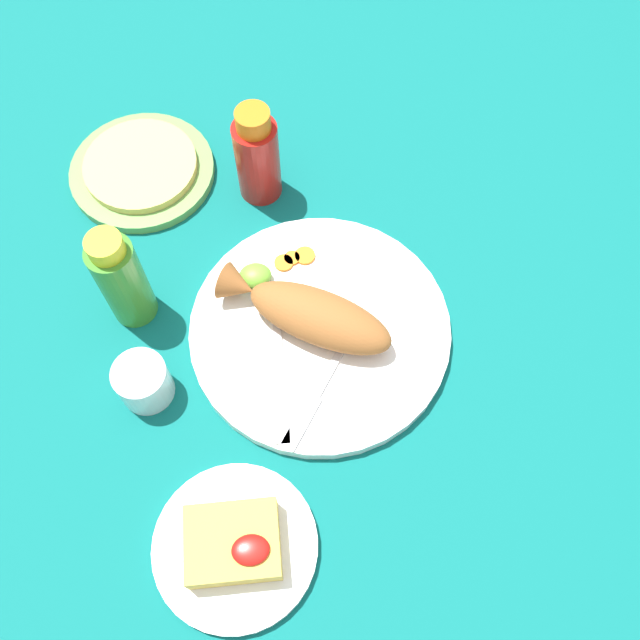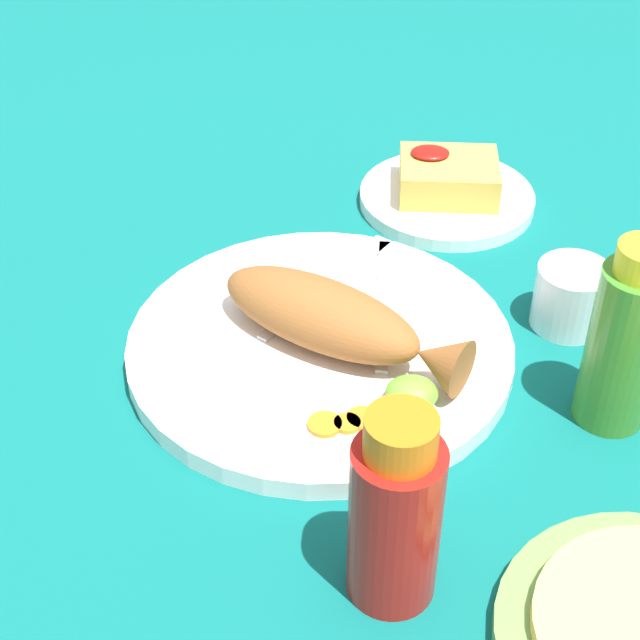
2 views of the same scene
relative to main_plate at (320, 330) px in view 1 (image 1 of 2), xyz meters
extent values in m
plane|color=#0C605B|center=(0.00, 0.00, -0.01)|extent=(4.00, 4.00, 0.00)
cylinder|color=white|center=(0.00, 0.00, 0.00)|extent=(0.32, 0.32, 0.02)
ellipsoid|color=#935628|center=(0.00, 0.00, 0.04)|extent=(0.19, 0.15, 0.05)
cone|color=#935628|center=(-0.10, 0.05, 0.04)|extent=(0.06, 0.06, 0.05)
cube|color=silver|center=(0.02, -0.04, 0.01)|extent=(0.07, 0.10, 0.00)
cube|color=silver|center=(-0.03, -0.12, 0.01)|extent=(0.05, 0.07, 0.00)
cube|color=silver|center=(-0.05, -0.02, 0.01)|extent=(0.01, 0.11, 0.00)
cube|color=silver|center=(-0.06, -0.11, 0.01)|extent=(0.02, 0.07, 0.00)
cylinder|color=orange|center=(-0.01, 0.10, 0.01)|extent=(0.03, 0.03, 0.00)
cylinder|color=orange|center=(-0.04, 0.09, 0.01)|extent=(0.02, 0.02, 0.00)
cylinder|color=orange|center=(-0.03, 0.10, 0.01)|extent=(0.02, 0.02, 0.00)
ellipsoid|color=#6BB233|center=(-0.07, 0.07, 0.02)|extent=(0.04, 0.03, 0.02)
cylinder|color=#B21914|center=(-0.06, 0.23, 0.05)|extent=(0.06, 0.06, 0.12)
cylinder|color=orange|center=(-0.06, 0.23, 0.13)|extent=(0.04, 0.04, 0.03)
cylinder|color=#3D8428|center=(-0.23, 0.06, 0.06)|extent=(0.06, 0.06, 0.14)
cylinder|color=yellow|center=(-0.23, 0.06, 0.14)|extent=(0.04, 0.04, 0.02)
cylinder|color=silver|center=(-0.21, -0.06, 0.02)|extent=(0.06, 0.06, 0.06)
cylinder|color=white|center=(-0.21, -0.06, 0.00)|extent=(0.05, 0.05, 0.03)
cylinder|color=white|center=(-0.12, -0.25, 0.00)|extent=(0.18, 0.18, 0.01)
cube|color=gold|center=(-0.12, -0.25, 0.02)|extent=(0.10, 0.08, 0.04)
ellipsoid|color=#AD140F|center=(-0.10, -0.26, 0.04)|extent=(0.04, 0.03, 0.01)
cylinder|color=#6B9E4C|center=(-0.22, 0.27, 0.00)|extent=(0.20, 0.20, 0.01)
cylinder|color=#E0C666|center=(-0.22, 0.27, 0.01)|extent=(0.16, 0.16, 0.01)
camera|label=1|loc=(-0.04, -0.38, 0.80)|focal=40.00mm
camera|label=2|loc=(-0.04, 0.63, 0.53)|focal=55.00mm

